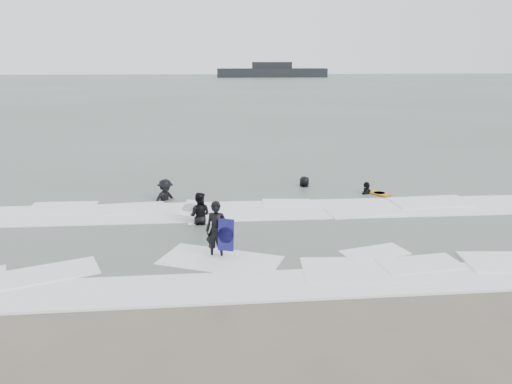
{
  "coord_description": "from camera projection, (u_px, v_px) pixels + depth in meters",
  "views": [
    {
      "loc": [
        -1.43,
        -12.7,
        5.95
      ],
      "look_at": [
        0.0,
        5.0,
        1.1
      ],
      "focal_mm": 35.0,
      "sensor_mm": 36.0,
      "label": 1
    }
  ],
  "objects": [
    {
      "name": "surfer_right_far",
      "position": [
        304.0,
        188.0,
        23.33
      ],
      "size": [
        0.99,
        0.9,
        1.69
      ],
      "primitive_type": "imported",
      "rotation": [
        0.0,
        0.0,
        -2.57
      ],
      "color": "black",
      "rests_on": "ground"
    },
    {
      "name": "ground",
      "position": [
        270.0,
        277.0,
        13.89
      ],
      "size": [
        320.0,
        320.0,
        0.0
      ],
      "primitive_type": "plane",
      "color": "brown",
      "rests_on": "ground"
    },
    {
      "name": "vessel_horizon",
      "position": [
        272.0,
        72.0,
        143.81
      ],
      "size": [
        31.56,
        5.64,
        4.28
      ],
      "color": "black",
      "rests_on": "ground"
    },
    {
      "name": "surfer_right_near",
      "position": [
        366.0,
        194.0,
        22.18
      ],
      "size": [
        1.05,
        0.97,
        1.73
      ],
      "primitive_type": "imported",
      "rotation": [
        0.0,
        0.0,
        -2.45
      ],
      "color": "black",
      "rests_on": "ground"
    },
    {
      "name": "surfer_breaker",
      "position": [
        166.0,
        202.0,
        21.07
      ],
      "size": [
        1.34,
        1.3,
        1.83
      ],
      "primitive_type": "imported",
      "rotation": [
        0.0,
        0.0,
        0.73
      ],
      "color": "black",
      "rests_on": "ground"
    },
    {
      "name": "surfer_centre",
      "position": [
        217.0,
        258.0,
        15.19
      ],
      "size": [
        0.75,
        0.59,
        1.82
      ],
      "primitive_type": "imported",
      "rotation": [
        0.0,
        0.0,
        -0.27
      ],
      "color": "black",
      "rests_on": "ground"
    },
    {
      "name": "bodyboards",
      "position": [
        275.0,
        209.0,
        18.38
      ],
      "size": [
        9.1,
        7.46,
        1.25
      ],
      "color": "#11104D",
      "rests_on": "ground"
    },
    {
      "name": "surfer_wading",
      "position": [
        200.0,
        225.0,
        18.22
      ],
      "size": [
        0.97,
        0.82,
        1.77
      ],
      "primitive_type": "imported",
      "rotation": [
        0.0,
        0.0,
        2.96
      ],
      "color": "black",
      "rests_on": "ground"
    },
    {
      "name": "surf_foam",
      "position": [
        259.0,
        231.0,
        17.44
      ],
      "size": [
        30.03,
        9.06,
        0.09
      ],
      "color": "white",
      "rests_on": "ground"
    },
    {
      "name": "sea",
      "position": [
        223.0,
        90.0,
        90.81
      ],
      "size": [
        320.0,
        320.0,
        0.0
      ],
      "primitive_type": "plane",
      "color": "#47544C",
      "rests_on": "ground"
    }
  ]
}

